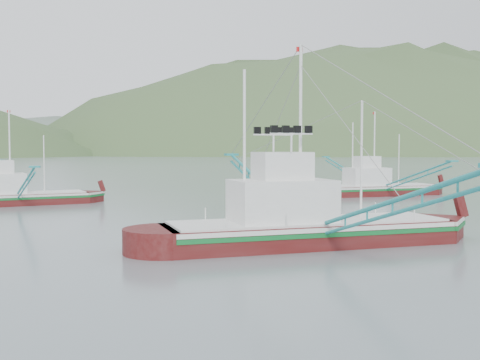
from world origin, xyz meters
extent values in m
plane|color=slate|center=(0.00, 0.00, 0.00)|extent=(1200.00, 1200.00, 0.00)
cube|color=#460C0B|center=(1.96, -1.80, 0.21)|extent=(16.26, 5.37, 2.13)
cube|color=silver|center=(1.96, -1.80, 1.12)|extent=(15.95, 5.43, 0.23)
cube|color=#0E6528|center=(1.96, -1.80, 0.85)|extent=(15.95, 5.45, 0.23)
cube|color=silver|center=(1.96, -1.80, 1.33)|extent=(15.45, 5.10, 0.13)
cube|color=silver|center=(0.37, -1.91, 2.45)|extent=(5.56, 3.78, 2.35)
cube|color=silver|center=(0.37, -1.91, 4.37)|extent=(2.93, 2.53, 1.49)
cylinder|color=white|center=(1.43, -1.84, 6.08)|extent=(0.17, 0.17, 9.60)
cylinder|color=white|center=(-1.76, -2.06, 5.36)|extent=(0.15, 0.15, 8.16)
cylinder|color=white|center=(5.16, -1.58, 4.64)|extent=(0.13, 0.13, 6.72)
cube|color=#460C0B|center=(21.31, 28.33, 0.18)|extent=(13.95, 4.93, 1.82)
cube|color=silver|center=(21.31, 28.33, 0.96)|extent=(13.69, 4.98, 0.20)
cube|color=#0E6528|center=(21.31, 28.33, 0.73)|extent=(13.69, 5.00, 0.20)
cube|color=silver|center=(21.31, 28.33, 1.14)|extent=(13.26, 4.68, 0.11)
cube|color=silver|center=(19.95, 28.20, 2.10)|extent=(4.81, 3.34, 2.00)
cube|color=silver|center=(19.95, 28.20, 3.74)|extent=(2.55, 2.22, 1.28)
cylinder|color=white|center=(20.86, 28.28, 5.19)|extent=(0.15, 0.15, 8.20)
cylinder|color=white|center=(18.14, 28.02, 4.58)|extent=(0.13, 0.13, 6.97)
cylinder|color=white|center=(24.03, 28.59, 3.96)|extent=(0.11, 0.11, 5.74)
cube|color=#460C0B|center=(-16.47, 26.38, 0.17)|extent=(13.46, 6.40, 1.74)
cube|color=silver|center=(-16.47, 26.38, 0.91)|extent=(13.23, 6.41, 0.19)
cube|color=#0E6528|center=(-16.47, 26.38, 0.69)|extent=(13.23, 6.43, 0.19)
cube|color=silver|center=(-16.47, 26.38, 1.08)|extent=(12.79, 6.08, 0.10)
cube|color=silver|center=(-17.73, 26.08, 2.00)|extent=(4.87, 3.71, 1.91)
cube|color=silver|center=(-17.73, 26.08, 3.56)|extent=(2.64, 2.38, 1.21)
cylinder|color=white|center=(-16.89, 26.28, 4.95)|extent=(0.14, 0.14, 7.81)
cylinder|color=white|center=(-13.94, 26.98, 3.77)|extent=(0.10, 0.10, 5.47)
ellipsoid|color=#3D582D|center=(240.00, 430.00, 0.00)|extent=(684.00, 432.00, 306.00)
ellipsoid|color=slate|center=(30.00, 560.00, 0.00)|extent=(960.00, 400.00, 240.00)
camera|label=1|loc=(-9.60, -32.70, 5.40)|focal=45.00mm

